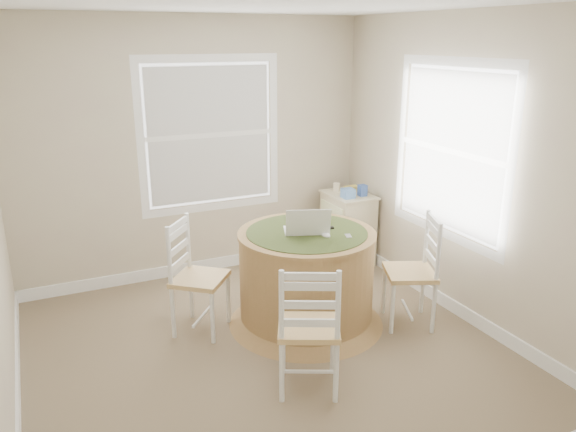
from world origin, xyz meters
TOP-DOWN VIEW (x-y plane):
  - room at (0.17, 0.16)m, footprint 3.64×3.64m
  - round_table at (0.50, 0.32)m, footprint 1.34×1.34m
  - chair_left at (-0.36, 0.57)m, footprint 0.58×0.58m
  - chair_near at (0.08, -0.54)m, footprint 0.55×0.54m
  - chair_right at (1.30, -0.06)m, footprint 0.53×0.54m
  - laptop at (0.49, 0.31)m, footprint 0.45×0.43m
  - mouse at (0.60, 0.16)m, footprint 0.10×0.12m
  - phone at (0.76, 0.08)m, footprint 0.07×0.10m
  - keys at (0.72, 0.31)m, footprint 0.07×0.07m
  - corner_chest at (1.55, 1.39)m, footprint 0.43×0.58m
  - tissue_box at (1.46, 1.26)m, footprint 0.12×0.12m
  - box_yellow at (1.63, 1.46)m, footprint 0.15×0.10m
  - box_blue at (1.64, 1.26)m, footprint 0.08×0.08m
  - cup_cream at (1.49, 1.55)m, footprint 0.07×0.07m

SIDE VIEW (x-z plane):
  - corner_chest at x=1.55m, z-range 0.00..0.77m
  - round_table at x=0.50m, z-range 0.03..0.87m
  - chair_left at x=-0.36m, z-range 0.00..0.95m
  - chair_near at x=0.08m, z-range 0.00..0.95m
  - chair_right at x=1.30m, z-range 0.00..0.95m
  - box_yellow at x=1.63m, z-range 0.77..0.83m
  - cup_cream at x=1.49m, z-range 0.77..0.86m
  - tissue_box at x=1.46m, z-range 0.77..0.87m
  - phone at x=0.76m, z-range 0.82..0.84m
  - box_blue at x=1.64m, z-range 0.77..0.89m
  - keys at x=0.72m, z-range 0.82..0.85m
  - mouse at x=0.60m, z-range 0.82..0.86m
  - laptop at x=0.49m, z-range 0.74..0.99m
  - room at x=0.17m, z-range -0.02..2.62m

